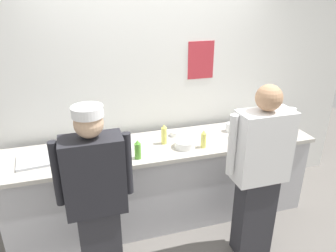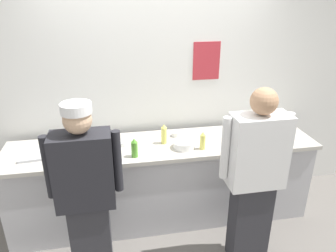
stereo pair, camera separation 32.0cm
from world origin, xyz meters
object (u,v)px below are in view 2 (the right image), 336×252
Objects in this scene: chef_near_left at (86,194)px; mixing_bowl_steel at (98,147)px; plate_stack_rear at (184,145)px; ramekin_yellow_sauce at (123,143)px; plate_stack_front at (250,128)px; sheet_tray at (49,152)px; squeeze_bottle_spare at (203,141)px; squeeze_bottle_primary at (164,134)px; deli_cup at (233,130)px; squeeze_bottle_secondary at (134,148)px; ramekin_red_sauce at (236,139)px; ramekin_green_sauce at (176,134)px; chef_center at (255,176)px.

mixing_bowl_steel is at bearing 81.74° from chef_near_left.
ramekin_yellow_sauce is at bearing 164.76° from plate_stack_rear.
plate_stack_front reaches higher than sheet_tray.
ramekin_yellow_sauce is (0.33, 0.74, 0.06)m from chef_near_left.
squeeze_bottle_spare reaches higher than ramekin_yellow_sauce.
mixing_bowl_steel reaches higher than sheet_tray.
sheet_tray is at bearing 169.70° from mixing_bowl_steel.
squeeze_bottle_spare is at bearing -28.90° from squeeze_bottle_primary.
squeeze_bottle_secondary is at bearing -163.99° from deli_cup.
plate_stack_rear reaches higher than ramekin_red_sauce.
ramekin_red_sauce is 0.92× the size of deli_cup.
deli_cup is at bearing -5.84° from ramekin_green_sauce.
sheet_tray is at bearing -177.02° from deli_cup.
mixing_bowl_steel is 1.40m from ramekin_red_sauce.
squeeze_bottle_secondary is 0.28m from ramekin_yellow_sauce.
plate_stack_front is at bearing 4.15° from ramekin_yellow_sauce.
mixing_bowl_steel is (0.09, 0.61, 0.10)m from chef_near_left.
ramekin_red_sauce is at bearing 0.38° from mixing_bowl_steel.
ramekin_green_sauce is (-0.02, 0.29, -0.01)m from plate_stack_rear.
squeeze_bottle_primary is 0.42m from ramekin_yellow_sauce.
ramekin_yellow_sauce is at bearing -175.85° from plate_stack_front.
ramekin_green_sauce reaches higher than ramekin_red_sauce.
deli_cup is (1.20, 0.06, 0.03)m from ramekin_yellow_sauce.
ramekin_red_sauce is at bearing -139.21° from plate_stack_front.
sheet_tray is at bearing 118.58° from chef_near_left.
ramekin_red_sauce is (0.74, -0.09, -0.07)m from squeeze_bottle_primary.
squeeze_bottle_secondary is 1.00× the size of squeeze_bottle_spare.
plate_stack_front is at bearing 7.81° from mixing_bowl_steel.
plate_stack_rear is 1.02× the size of squeeze_bottle_primary.
ramekin_green_sauce is at bearing 174.16° from deli_cup.
sheet_tray is at bearing -179.24° from squeeze_bottle_primary.
ramekin_green_sauce is at bearing 43.57° from chef_near_left.
ramekin_yellow_sauce is (-0.42, 0.02, -0.08)m from squeeze_bottle_primary.
chef_near_left is at bearing -152.46° from deli_cup.
chef_near_left reaches higher than ramekin_yellow_sauce.
chef_near_left is 18.25× the size of ramekin_yellow_sauce.
squeeze_bottle_spare is at bearing -18.02° from plate_stack_rear.
plate_stack_front is 1.36m from squeeze_bottle_secondary.
chef_center is 8.93× the size of squeeze_bottle_spare.
plate_stack_rear is 0.64m from deli_cup.
squeeze_bottle_secondary is 1.14m from deli_cup.
chef_near_left reaches higher than deli_cup.
mixing_bowl_steel is 0.28m from ramekin_yellow_sauce.
ramekin_red_sauce is at bearing 4.78° from plate_stack_rear.
squeeze_bottle_secondary is (0.81, -0.22, 0.08)m from sheet_tray.
ramekin_green_sauce is at bearing 38.49° from squeeze_bottle_secondary.
chef_center is at bearing -1.06° from chef_near_left.
ramekin_red_sauce is at bearing -7.00° from squeeze_bottle_primary.
plate_stack_front is (1.73, 0.84, 0.08)m from chef_near_left.
ramekin_red_sauce is 0.18m from deli_cup.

